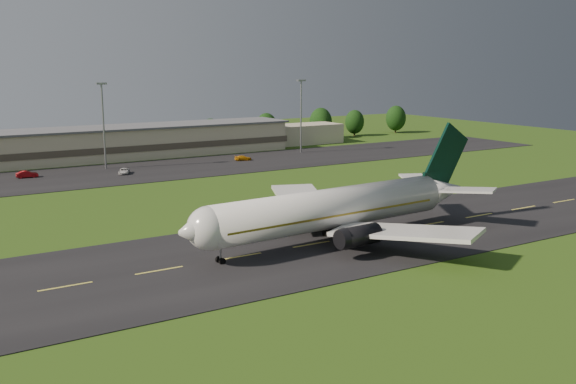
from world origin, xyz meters
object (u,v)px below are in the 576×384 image
service_vehicle_b (27,174)px  service_vehicle_d (243,158)px  terminal (93,145)px  light_mast_centre (103,115)px  service_vehicle_c (124,171)px  light_mast_east (301,107)px  airliner (335,209)px

service_vehicle_b → service_vehicle_d: service_vehicle_b is taller
service_vehicle_b → service_vehicle_d: 52.24m
terminal → light_mast_centre: (-1.40, -16.18, 8.75)m
service_vehicle_d → service_vehicle_c: bearing=109.5°
light_mast_centre → light_mast_east: bearing=0.0°
light_mast_east → airliner: bearing=-119.4°
terminal → light_mast_centre: 18.45m
terminal → light_mast_centre: bearing=-95.0°
airliner → service_vehicle_b: 81.61m
airliner → service_vehicle_c: 71.05m
light_mast_centre → service_vehicle_d: 36.44m
terminal → light_mast_east: 56.67m
airliner → light_mast_centre: (-9.92, 79.94, 8.08)m
light_mast_centre → service_vehicle_c: 15.38m
light_mast_centre → light_mast_east: same height
light_mast_east → service_vehicle_b: (-73.22, -3.43, -11.88)m
airliner → terminal: 96.51m
airliner → light_mast_centre: size_ratio=2.52×
terminal → service_vehicle_c: 25.89m
service_vehicle_d → terminal: bearing=68.7°
terminal → service_vehicle_c: bearing=-89.9°
service_vehicle_c → service_vehicle_d: size_ratio=1.04×
service_vehicle_c → service_vehicle_d: (32.53, 4.20, 0.00)m
airliner → service_vehicle_c: airliner is taller
light_mast_east → light_mast_centre: bearing=180.0°
airliner → service_vehicle_b: size_ratio=11.22×
terminal → service_vehicle_d: terminal is taller
airliner → light_mast_east: bearing=56.8°
light_mast_centre → terminal: bearing=85.0°
airliner → light_mast_east: size_ratio=2.52×
terminal → service_vehicle_c: (0.07, -25.69, -3.26)m
service_vehicle_b → light_mast_centre: bearing=-74.8°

